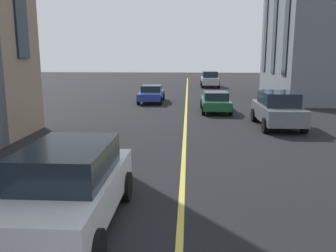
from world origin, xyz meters
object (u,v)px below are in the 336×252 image
car_blue_mid (151,94)px  car_silver_far (210,79)px  car_grey_parked_b (278,109)px  car_green_parked_a (216,101)px  car_white_oncoming (70,186)px

car_blue_mid → car_silver_far: 15.50m
car_grey_parked_b → car_silver_far: bearing=5.2°
car_grey_parked_b → car_green_parked_a: (5.01, 2.91, -0.27)m
car_white_oncoming → car_grey_parked_b: bearing=-32.0°
car_white_oncoming → car_green_parked_a: (16.70, -4.41, -0.27)m
car_blue_mid → car_silver_far: bearing=-21.0°
car_blue_mid → car_green_parked_a: same height
car_white_oncoming → car_silver_far: bearing=-8.1°
car_green_parked_a → car_blue_mid: bearing=46.1°
car_blue_mid → car_grey_parked_b: 12.40m
car_silver_far → car_green_parked_a: size_ratio=1.07×
car_green_parked_a → car_silver_far: bearing=-2.1°
car_grey_parked_b → car_white_oncoming: bearing=148.0°
car_blue_mid → car_white_oncoming: car_white_oncoming is taller
car_blue_mid → car_white_oncoming: bearing=-178.8°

